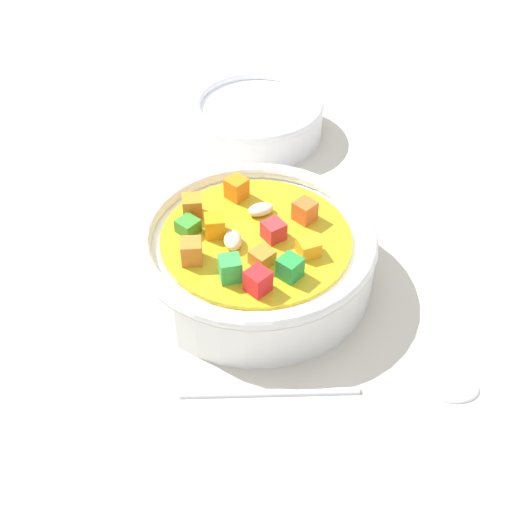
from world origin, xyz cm
name	(u,v)px	position (x,y,z in cm)	size (l,w,h in cm)	color
ground_plane	(256,287)	(0.00, 0.00, -1.00)	(140.00, 140.00, 2.00)	#BAB2A0
soup_bowl_main	(256,253)	(0.03, 0.00, 2.79)	(18.87, 18.87, 6.31)	white
spoon	(392,387)	(-2.71, 14.35, 0.41)	(19.24, 11.11, 0.93)	silver
side_bowl_small	(257,116)	(-10.74, -18.94, 2.07)	(13.74, 13.74, 3.98)	white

